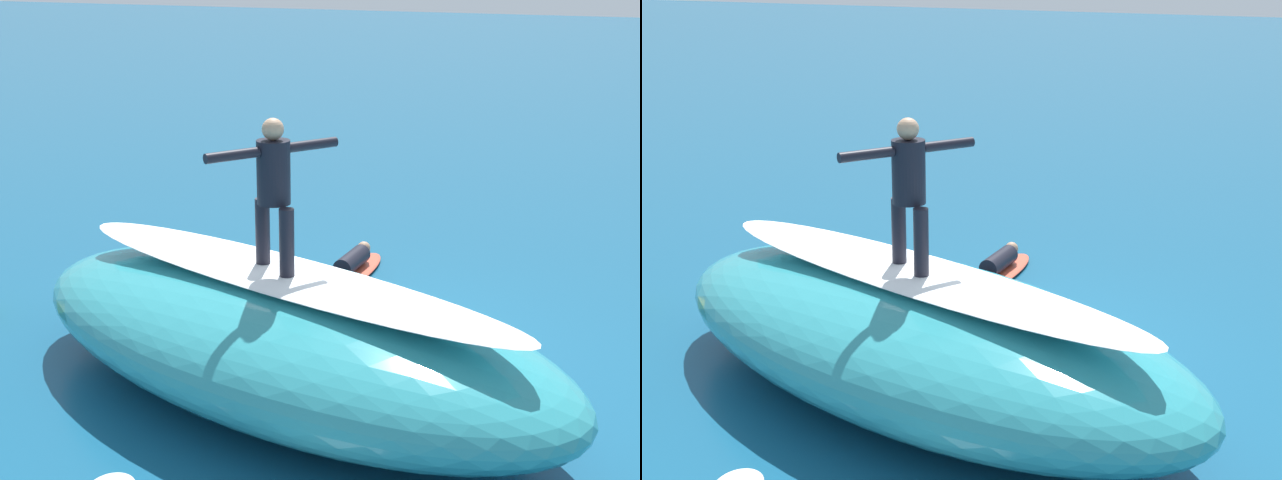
{
  "view_description": "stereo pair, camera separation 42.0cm",
  "coord_description": "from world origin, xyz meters",
  "views": [
    {
      "loc": [
        -3.68,
        10.32,
        4.77
      ],
      "look_at": [
        0.58,
        -0.33,
        1.18
      ],
      "focal_mm": 52.94,
      "sensor_mm": 36.0,
      "label": 1
    },
    {
      "loc": [
        -4.07,
        10.15,
        4.77
      ],
      "look_at": [
        0.58,
        -0.33,
        1.18
      ],
      "focal_mm": 52.94,
      "sensor_mm": 36.0,
      "label": 2
    }
  ],
  "objects": [
    {
      "name": "surfboard_paddling",
      "position": [
        0.87,
        -2.33,
        0.04
      ],
      "size": [
        0.6,
        2.08,
        0.08
      ],
      "primitive_type": "ellipsoid",
      "rotation": [
        0.0,
        0.0,
        -1.6
      ],
      "color": "#E0563D",
      "rests_on": "ground_plane"
    },
    {
      "name": "surfer_paddling",
      "position": [
        0.87,
        -2.21,
        0.22
      ],
      "size": [
        0.33,
        1.7,
        0.31
      ],
      "rotation": [
        0.0,
        0.0,
        -1.6
      ],
      "color": "black",
      "rests_on": "surfboard_paddling"
    },
    {
      "name": "wave_crest",
      "position": [
        0.2,
        1.71,
        0.69
      ],
      "size": [
        7.72,
        5.17,
        1.39
      ],
      "primitive_type": "ellipsoid",
      "rotation": [
        0.0,
        0.0,
        -0.31
      ],
      "color": "teal",
      "rests_on": "ground_plane"
    },
    {
      "name": "ground_plane",
      "position": [
        0.0,
        0.0,
        0.0
      ],
      "size": [
        120.0,
        120.0,
        0.0
      ],
      "primitive_type": "plane",
      "color": "#145175"
    },
    {
      "name": "surfboard_riding",
      "position": [
        0.3,
        1.68,
        1.42
      ],
      "size": [
        1.92,
        1.54,
        0.06
      ],
      "primitive_type": "ellipsoid",
      "rotation": [
        0.0,
        0.0,
        -0.6
      ],
      "color": "yellow",
      "rests_on": "wave_crest"
    },
    {
      "name": "wave_foam_lip",
      "position": [
        0.2,
        1.71,
        1.43
      ],
      "size": [
        6.08,
        2.9,
        0.08
      ],
      "primitive_type": "ellipsoid",
      "rotation": [
        0.0,
        0.0,
        -0.31
      ],
      "color": "white",
      "rests_on": "wave_crest"
    },
    {
      "name": "surfer_riding",
      "position": [
        0.3,
        1.68,
        2.41
      ],
      "size": [
        0.97,
        1.34,
        1.64
      ],
      "rotation": [
        0.0,
        0.0,
        -0.6
      ],
      "color": "black",
      "rests_on": "surfboard_riding"
    }
  ]
}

